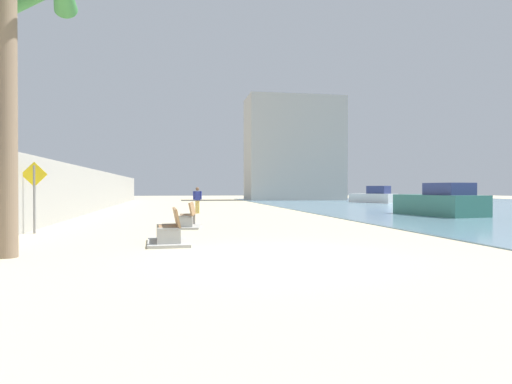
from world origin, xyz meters
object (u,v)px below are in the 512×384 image
(palm_tree, at_px, (7,5))
(bench_near, at_px, (169,235))
(boat_far_left, at_px, (374,196))
(pedestrian_sign, at_px, (34,189))
(person_walking, at_px, (197,198))
(bench_far, at_px, (187,221))
(boat_distant, at_px, (440,203))

(palm_tree, bearing_deg, bench_near, 28.00)
(boat_far_left, height_order, pedestrian_sign, pedestrian_sign)
(person_walking, xyz_separation_m, pedestrian_sign, (-6.01, -11.00, 0.60))
(palm_tree, height_order, pedestrian_sign, palm_tree)
(bench_near, height_order, pedestrian_sign, pedestrian_sign)
(bench_far, relative_size, pedestrian_sign, 0.92)
(pedestrian_sign, bearing_deg, bench_far, 15.83)
(boat_distant, xyz_separation_m, boat_far_left, (5.59, 20.44, -0.06))
(person_walking, height_order, boat_far_left, boat_far_left)
(boat_far_left, bearing_deg, boat_distant, -105.30)
(bench_near, height_order, boat_distant, boat_distant)
(palm_tree, distance_m, bench_near, 6.64)
(bench_far, xyz_separation_m, boat_distant, (13.78, 4.69, 0.50))
(pedestrian_sign, bearing_deg, boat_far_left, 47.34)
(bench_far, relative_size, person_walking, 1.41)
(bench_far, height_order, person_walking, person_walking)
(boat_distant, height_order, pedestrian_sign, pedestrian_sign)
(palm_tree, distance_m, boat_far_left, 40.05)
(palm_tree, relative_size, pedestrian_sign, 3.10)
(boat_distant, bearing_deg, pedestrian_sign, -162.00)
(pedestrian_sign, bearing_deg, palm_tree, -79.73)
(boat_far_left, bearing_deg, person_walking, -139.86)
(boat_far_left, bearing_deg, bench_far, -127.63)
(palm_tree, bearing_deg, bench_far, 59.24)
(palm_tree, height_order, boat_distant, palm_tree)
(person_walking, distance_m, boat_distant, 13.77)
(boat_distant, height_order, boat_far_left, boat_distant)
(bench_far, distance_m, person_walking, 9.61)
(palm_tree, distance_m, pedestrian_sign, 6.90)
(boat_far_left, xyz_separation_m, pedestrian_sign, (-24.49, -26.58, 0.84))
(pedestrian_sign, bearing_deg, person_walking, 61.34)
(bench_near, bearing_deg, bench_far, 82.89)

